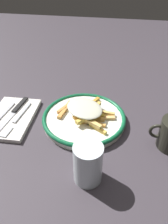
# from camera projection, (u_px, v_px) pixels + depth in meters

# --- Properties ---
(ground_plane) EXTENTS (2.60, 2.60, 0.00)m
(ground_plane) POSITION_uv_depth(u_px,v_px,m) (84.00, 121.00, 0.71)
(ground_plane) COLOR #373138
(plate) EXTENTS (0.27, 0.27, 0.03)m
(plate) POSITION_uv_depth(u_px,v_px,m) (84.00, 118.00, 0.70)
(plate) COLOR silver
(plate) RESTS_ON ground_plane
(fries_heap) EXTENTS (0.19, 0.18, 0.04)m
(fries_heap) POSITION_uv_depth(u_px,v_px,m) (86.00, 111.00, 0.69)
(fries_heap) COLOR #CD8C42
(fries_heap) RESTS_ON plate
(napkin) EXTENTS (0.15, 0.22, 0.01)m
(napkin) POSITION_uv_depth(u_px,v_px,m) (11.00, 118.00, 0.71)
(napkin) COLOR silver
(napkin) RESTS_ON ground_plane
(fork) EXTENTS (0.03, 0.18, 0.00)m
(fork) POSITION_uv_depth(u_px,v_px,m) (17.00, 119.00, 0.69)
(fork) COLOR silver
(fork) RESTS_ON napkin
(knife) EXTENTS (0.04, 0.21, 0.01)m
(knife) POSITION_uv_depth(u_px,v_px,m) (14.00, 112.00, 0.72)
(knife) COLOR black
(knife) RESTS_ON napkin
(water_glass) EXTENTS (0.07, 0.07, 0.11)m
(water_glass) POSITION_uv_depth(u_px,v_px,m) (88.00, 163.00, 0.50)
(water_glass) COLOR silver
(water_glass) RESTS_ON ground_plane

